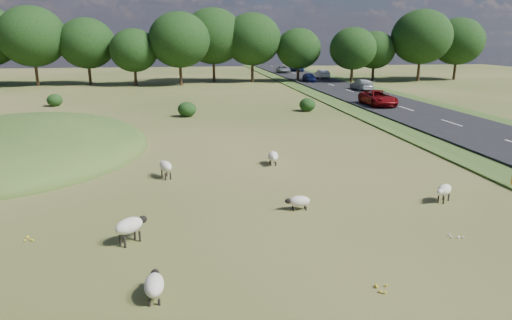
{
  "coord_description": "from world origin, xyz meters",
  "views": [
    {
      "loc": [
        -1.33,
        -17.89,
        6.92
      ],
      "look_at": [
        2.0,
        4.0,
        1.0
      ],
      "focal_mm": 32.0,
      "sensor_mm": 36.0,
      "label": 1
    }
  ],
  "objects_px": {
    "sheep_3": "(154,284)",
    "car_1": "(283,69)",
    "car_0": "(322,74)",
    "sheep_5": "(165,166)",
    "car_3": "(362,84)",
    "sheep_1": "(299,201)",
    "car_4": "(309,77)",
    "car_5": "(378,98)",
    "car_7": "(297,67)",
    "sheep_0": "(273,156)",
    "sheep_4": "(444,190)",
    "sheep_2": "(130,226)"
  },
  "relations": [
    {
      "from": "sheep_4",
      "to": "sheep_5",
      "type": "distance_m",
      "value": 13.26
    },
    {
      "from": "car_5",
      "to": "car_7",
      "type": "relative_size",
      "value": 1.02
    },
    {
      "from": "sheep_0",
      "to": "car_1",
      "type": "relative_size",
      "value": 0.28
    },
    {
      "from": "sheep_4",
      "to": "car_4",
      "type": "relative_size",
      "value": 0.28
    },
    {
      "from": "sheep_3",
      "to": "sheep_4",
      "type": "height_order",
      "value": "sheep_4"
    },
    {
      "from": "sheep_4",
      "to": "sheep_1",
      "type": "bearing_deg",
      "value": -37.14
    },
    {
      "from": "sheep_4",
      "to": "car_1",
      "type": "distance_m",
      "value": 74.41
    },
    {
      "from": "sheep_3",
      "to": "car_1",
      "type": "xyz_separation_m",
      "value": [
        20.5,
        79.85,
        0.46
      ]
    },
    {
      "from": "car_0",
      "to": "car_5",
      "type": "xyz_separation_m",
      "value": [
        -3.8,
        -32.64,
        0.02
      ]
    },
    {
      "from": "sheep_3",
      "to": "car_5",
      "type": "relative_size",
      "value": 0.22
    },
    {
      "from": "car_3",
      "to": "car_4",
      "type": "bearing_deg",
      "value": -73.33
    },
    {
      "from": "sheep_4",
      "to": "sheep_5",
      "type": "xyz_separation_m",
      "value": [
        -12.1,
        5.41,
        0.07
      ]
    },
    {
      "from": "car_1",
      "to": "car_3",
      "type": "relative_size",
      "value": 0.98
    },
    {
      "from": "car_3",
      "to": "car_1",
      "type": "bearing_deg",
      "value": -83.35
    },
    {
      "from": "sheep_5",
      "to": "car_0",
      "type": "distance_m",
      "value": 59.5
    },
    {
      "from": "car_1",
      "to": "car_0",
      "type": "bearing_deg",
      "value": -75.07
    },
    {
      "from": "car_5",
      "to": "car_7",
      "type": "distance_m",
      "value": 51.16
    },
    {
      "from": "car_0",
      "to": "car_3",
      "type": "xyz_separation_m",
      "value": [
        0.0,
        -18.34,
        -0.03
      ]
    },
    {
      "from": "sheep_3",
      "to": "sheep_5",
      "type": "height_order",
      "value": "sheep_5"
    },
    {
      "from": "sheep_0",
      "to": "sheep_3",
      "type": "bearing_deg",
      "value": -17.29
    },
    {
      "from": "car_3",
      "to": "car_0",
      "type": "bearing_deg",
      "value": -90.0
    },
    {
      "from": "sheep_4",
      "to": "car_4",
      "type": "height_order",
      "value": "car_4"
    },
    {
      "from": "car_3",
      "to": "sheep_0",
      "type": "bearing_deg",
      "value": 61.53
    },
    {
      "from": "sheep_1",
      "to": "sheep_5",
      "type": "relative_size",
      "value": 0.82
    },
    {
      "from": "sheep_5",
      "to": "car_3",
      "type": "bearing_deg",
      "value": -53.93
    },
    {
      "from": "sheep_1",
      "to": "car_3",
      "type": "xyz_separation_m",
      "value": [
        18.8,
        41.31,
        0.56
      ]
    },
    {
      "from": "sheep_3",
      "to": "car_4",
      "type": "xyz_separation_m",
      "value": [
        20.5,
        59.95,
        0.47
      ]
    },
    {
      "from": "sheep_3",
      "to": "sheep_4",
      "type": "bearing_deg",
      "value": -64.45
    },
    {
      "from": "sheep_1",
      "to": "car_0",
      "type": "distance_m",
      "value": 62.54
    },
    {
      "from": "car_1",
      "to": "sheep_4",
      "type": "bearing_deg",
      "value": -96.58
    },
    {
      "from": "sheep_4",
      "to": "sheep_5",
      "type": "relative_size",
      "value": 0.84
    },
    {
      "from": "sheep_2",
      "to": "car_4",
      "type": "relative_size",
      "value": 0.31
    },
    {
      "from": "sheep_4",
      "to": "car_1",
      "type": "xyz_separation_m",
      "value": [
        8.53,
        73.92,
        0.35
      ]
    },
    {
      "from": "sheep_0",
      "to": "sheep_5",
      "type": "distance_m",
      "value": 6.15
    },
    {
      "from": "sheep_5",
      "to": "car_1",
      "type": "height_order",
      "value": "car_1"
    },
    {
      "from": "sheep_3",
      "to": "car_7",
      "type": "height_order",
      "value": "car_7"
    },
    {
      "from": "sheep_1",
      "to": "sheep_3",
      "type": "distance_m",
      "value": 8.1
    },
    {
      "from": "sheep_0",
      "to": "car_3",
      "type": "distance_m",
      "value": 38.89
    },
    {
      "from": "car_5",
      "to": "sheep_4",
      "type": "bearing_deg",
      "value": -107.52
    },
    {
      "from": "car_7",
      "to": "sheep_0",
      "type": "bearing_deg",
      "value": 75.35
    },
    {
      "from": "sheep_1",
      "to": "car_4",
      "type": "xyz_separation_m",
      "value": [
        15.0,
        54.0,
        0.53
      ]
    },
    {
      "from": "car_4",
      "to": "car_7",
      "type": "bearing_deg",
      "value": 81.01
    },
    {
      "from": "car_4",
      "to": "car_7",
      "type": "relative_size",
      "value": 0.74
    },
    {
      "from": "car_4",
      "to": "car_5",
      "type": "distance_m",
      "value": 27.0
    },
    {
      "from": "sheep_2",
      "to": "car_3",
      "type": "bearing_deg",
      "value": 16.2
    },
    {
      "from": "sheep_1",
      "to": "car_1",
      "type": "bearing_deg",
      "value": -101.44
    },
    {
      "from": "sheep_0",
      "to": "car_5",
      "type": "height_order",
      "value": "car_5"
    },
    {
      "from": "sheep_3",
      "to": "car_3",
      "type": "distance_m",
      "value": 53.14
    },
    {
      "from": "sheep_3",
      "to": "sheep_4",
      "type": "xyz_separation_m",
      "value": [
        11.97,
        5.92,
        0.11
      ]
    },
    {
      "from": "sheep_4",
      "to": "car_0",
      "type": "relative_size",
      "value": 0.24
    }
  ]
}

